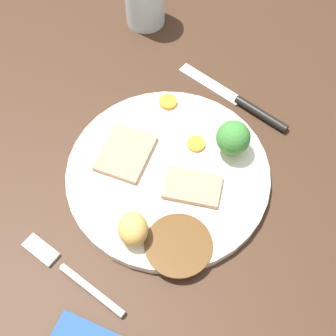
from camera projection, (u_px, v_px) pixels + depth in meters
dining_table at (150, 183)px, 66.44cm from camera, size 120.00×84.00×3.60cm
dinner_plate at (168, 175)px, 64.26cm from camera, size 26.63×26.63×1.40cm
gravy_pool at (179, 245)px, 58.41cm from camera, size 8.24×8.24×0.30cm
meat_slice_main at (192, 187)px, 62.08cm from camera, size 6.62×8.27×0.80cm
meat_slice_under at (126, 153)px, 64.63cm from camera, size 8.59×7.39×0.80cm
roast_potato_left at (133, 229)px, 57.58cm from camera, size 5.56×5.47×3.79cm
carrot_coin_front at (168, 102)px, 69.06cm from camera, size 2.54×2.54×0.58cm
carrot_coin_back at (196, 144)px, 65.55cm from camera, size 2.46×2.46×0.49cm
broccoli_floret at (233, 138)px, 62.87cm from camera, size 4.49×4.49×5.22cm
fork at (70, 273)px, 57.88cm from camera, size 2.96×15.32×0.90cm
knife at (242, 103)px, 70.53cm from camera, size 4.09×18.52×1.20cm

